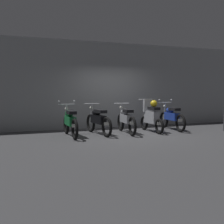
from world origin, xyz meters
TOP-DOWN VIEW (x-y plane):
  - ground_plane at (0.00, 0.00)m, footprint 80.00×80.00m
  - back_wall at (0.00, 1.99)m, footprint 16.00×0.30m
  - motorbike_slot_0 at (-1.97, 0.15)m, footprint 0.59×1.95m
  - motorbike_slot_1 at (-0.99, 0.28)m, footprint 0.56×1.95m
  - motorbike_slot_2 at (0.00, 0.18)m, footprint 0.56×1.95m
  - motorbike_slot_3 at (0.98, 0.17)m, footprint 0.56×1.68m
  - motorbike_slot_4 at (1.97, 0.39)m, footprint 0.59×1.95m

SIDE VIEW (x-z plane):
  - ground_plane at x=0.00m, z-range 0.00..0.00m
  - motorbike_slot_1 at x=-0.99m, z-range -0.03..1.01m
  - motorbike_slot_2 at x=0.00m, z-range -0.03..1.01m
  - motorbike_slot_0 at x=-1.97m, z-range -0.08..1.07m
  - motorbike_slot_4 at x=1.97m, z-range -0.08..1.07m
  - motorbike_slot_3 at x=0.98m, z-range -0.02..1.15m
  - back_wall at x=0.00m, z-range 0.00..3.40m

